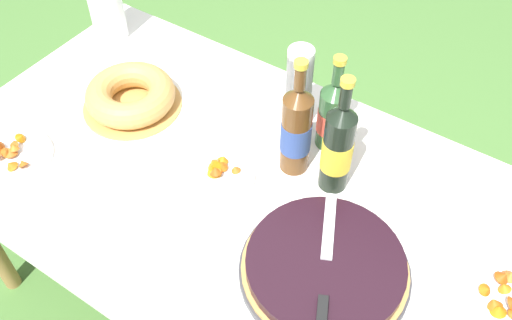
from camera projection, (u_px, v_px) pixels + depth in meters
The scene contains 14 objects.
ground_plane at pixel (257, 315), 2.02m from camera, with size 16.00×16.00×0.00m, color #4C7A38.
garden_table at pixel (257, 206), 1.54m from camera, with size 1.76×0.90×0.70m.
tablecloth at pixel (257, 194), 1.50m from camera, with size 1.77×0.91×0.10m.
berry_tart at pixel (325, 267), 1.30m from camera, with size 0.40×0.40×0.06m.
serving_knife at pixel (325, 270), 1.26m from camera, with size 0.18×0.35×0.01m.
bundt_cake at pixel (131, 95), 1.68m from camera, with size 0.29×0.29×0.08m.
cup_stack at pixel (299, 89), 1.56m from camera, with size 0.07×0.07×0.27m.
cider_bottle_green at pixel (333, 114), 1.52m from camera, with size 0.08×0.08×0.30m.
cider_bottle_amber at pixel (296, 130), 1.45m from camera, with size 0.08×0.08×0.36m.
juice_bottle_red at pixel (338, 147), 1.40m from camera, with size 0.08×0.08×0.36m.
snack_plate_near at pixel (12, 155), 1.56m from camera, with size 0.22×0.22×0.06m.
snack_plate_left at pixel (502, 293), 1.28m from camera, with size 0.20×0.20×0.06m.
snack_plate_far at pixel (216, 175), 1.51m from camera, with size 0.21×0.21×0.05m.
paper_towel_roll at pixel (106, 4), 1.85m from camera, with size 0.11×0.11×0.24m.
Camera 1 is at (0.52, -0.78, 1.87)m, focal length 40.00 mm.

